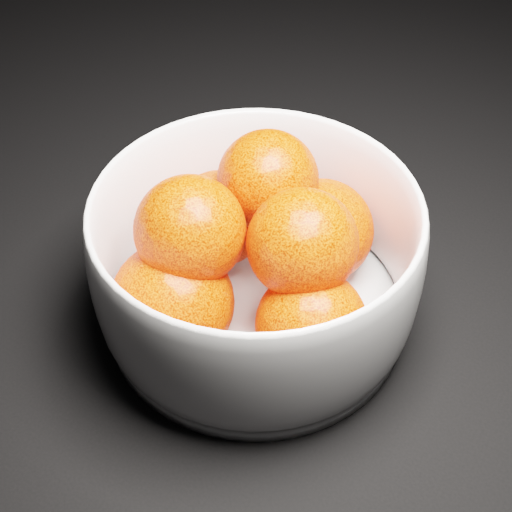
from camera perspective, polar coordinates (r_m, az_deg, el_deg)
The scene contains 2 objects.
bowl at distance 0.50m, azimuth 0.00°, elevation -0.46°, with size 0.23×0.23×0.11m.
orange_pile at distance 0.49m, azimuth -0.35°, elevation 0.52°, with size 0.18×0.20×0.12m.
Camera 1 is at (-0.06, -0.05, 0.41)m, focal length 50.00 mm.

